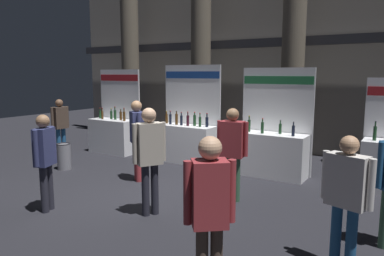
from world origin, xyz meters
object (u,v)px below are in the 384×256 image
(exhibitor_booth_0, at_px, (114,132))
(exhibitor_booth_2, at_px, (271,150))
(exhibitor_booth_1, at_px, (186,139))
(visitor_8, at_px, (149,152))
(trash_bin, at_px, (64,156))
(visitor_3, at_px, (45,155))
(visitor_9, at_px, (137,133))
(visitor_1, at_px, (60,122))
(visitor_7, at_px, (232,146))
(visitor_6, at_px, (346,192))
(visitor_0, at_px, (210,207))

(exhibitor_booth_0, relative_size, exhibitor_booth_2, 0.99)
(exhibitor_booth_1, distance_m, visitor_8, 3.68)
(exhibitor_booth_1, height_order, visitor_8, exhibitor_booth_1)
(exhibitor_booth_0, bearing_deg, exhibitor_booth_1, 3.50)
(trash_bin, xyz_separation_m, visitor_8, (3.56, -1.16, 0.74))
(exhibitor_booth_0, relative_size, visitor_3, 1.47)
(trash_bin, height_order, visitor_9, visitor_9)
(visitor_1, bearing_deg, visitor_8, 75.15)
(visitor_7, relative_size, visitor_8, 0.96)
(exhibitor_booth_1, height_order, visitor_3, exhibitor_booth_1)
(visitor_1, bearing_deg, exhibitor_booth_1, 118.20)
(visitor_8, relative_size, visitor_9, 1.02)
(exhibitor_booth_1, height_order, visitor_6, exhibitor_booth_1)
(exhibitor_booth_0, xyz_separation_m, trash_bin, (0.32, -2.05, -0.28))
(exhibitor_booth_1, distance_m, exhibitor_booth_2, 2.33)
(exhibitor_booth_1, bearing_deg, visitor_3, -91.66)
(visitor_1, relative_size, visitor_3, 0.97)
(exhibitor_booth_1, relative_size, visitor_1, 1.59)
(exhibitor_booth_1, xyz_separation_m, visitor_8, (1.46, -3.35, 0.44))
(visitor_9, bearing_deg, exhibitor_booth_1, 128.55)
(visitor_7, bearing_deg, visitor_0, 102.86)
(trash_bin, height_order, visitor_1, visitor_1)
(visitor_3, distance_m, visitor_9, 2.15)
(trash_bin, relative_size, visitor_9, 0.36)
(visitor_1, xyz_separation_m, visitor_3, (3.31, -2.92, 0.02))
(exhibitor_booth_0, height_order, visitor_6, exhibitor_booth_0)
(visitor_3, relative_size, visitor_6, 1.02)
(exhibitor_booth_2, distance_m, visitor_8, 3.41)
(visitor_1, relative_size, visitor_7, 0.94)
(exhibitor_booth_2, bearing_deg, visitor_8, -104.89)
(exhibitor_booth_2, relative_size, visitor_9, 1.40)
(visitor_7, relative_size, visitor_9, 0.98)
(visitor_1, bearing_deg, visitor_6, 82.74)
(exhibitor_booth_1, height_order, visitor_9, exhibitor_booth_1)
(trash_bin, relative_size, visitor_0, 0.37)
(visitor_3, xyz_separation_m, visitor_9, (0.16, 2.14, 0.08))
(exhibitor_booth_0, distance_m, visitor_1, 1.51)
(exhibitor_booth_2, bearing_deg, visitor_3, -121.20)
(visitor_1, distance_m, visitor_7, 5.79)
(exhibitor_booth_0, bearing_deg, exhibitor_booth_2, 0.77)
(trash_bin, height_order, visitor_8, visitor_8)
(visitor_0, bearing_deg, visitor_1, -67.26)
(exhibitor_booth_0, bearing_deg, visitor_7, -21.91)
(visitor_1, height_order, visitor_8, visitor_8)
(exhibitor_booth_1, relative_size, visitor_9, 1.45)
(visitor_6, xyz_separation_m, visitor_8, (-2.97, 0.12, 0.10))
(trash_bin, height_order, visitor_7, visitor_7)
(visitor_3, distance_m, visitor_8, 1.77)
(visitor_1, xyz_separation_m, visitor_9, (3.47, -0.78, 0.10))
(visitor_6, bearing_deg, exhibitor_booth_2, -40.73)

